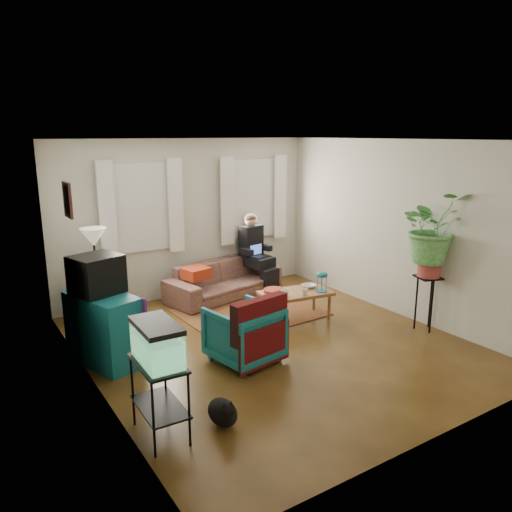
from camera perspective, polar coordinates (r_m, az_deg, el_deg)
floor at (r=6.63m, az=1.89°, el=-9.98°), size 4.50×5.00×0.01m
ceiling at (r=6.06m, az=2.09°, el=13.12°), size 4.50×5.00×0.01m
wall_back at (r=8.36m, az=-7.81°, el=4.24°), size 4.50×0.01×2.60m
wall_front at (r=4.47m, az=20.56°, el=-5.03°), size 4.50×0.01×2.60m
wall_left at (r=5.31m, az=-18.45°, el=-1.92°), size 0.01×5.00×2.60m
wall_right at (r=7.69m, az=15.94°, el=3.01°), size 0.01×5.00×2.60m
window_left at (r=8.00m, az=-13.02°, el=5.40°), size 1.08×0.04×1.38m
window_right at (r=8.89m, az=-0.44°, el=6.58°), size 1.08×0.04×1.38m
curtains_left at (r=7.93m, az=-12.82°, el=5.34°), size 1.36×0.06×1.50m
curtains_right at (r=8.82m, az=-0.16°, el=6.52°), size 1.36×0.06×1.50m
picture_frame at (r=6.01m, az=-20.66°, el=6.02°), size 0.04×0.32×0.40m
area_rug at (r=7.69m, az=-0.72°, el=-6.45°), size 2.06×1.67×0.01m
sofa at (r=8.35m, az=-3.68°, el=-2.05°), size 2.13×1.19×0.79m
seated_person at (r=8.77m, az=-0.13°, el=0.15°), size 0.62×0.71×1.20m
side_table at (r=7.69m, az=-17.61°, el=-4.34°), size 0.56×0.56×0.72m
table_lamp at (r=7.52m, az=-17.98°, el=0.51°), size 0.42×0.42×0.66m
dresser at (r=6.23m, az=-16.99°, el=-7.99°), size 0.74×1.04×0.85m
crt_tv at (r=6.11m, az=-17.77°, el=-2.02°), size 0.64×0.61×0.45m
aquarium_stand at (r=4.73m, az=-10.93°, el=-15.75°), size 0.38×0.65×0.72m
aquarium at (r=4.49m, az=-11.26°, el=-9.64°), size 0.34×0.60×0.38m
black_cat at (r=4.90m, az=-3.86°, el=-17.11°), size 0.32×0.42×0.32m
armchair at (r=6.02m, az=-1.38°, el=-8.55°), size 0.85×0.81×0.76m
serape_throw at (r=5.76m, az=0.54°, el=-7.91°), size 0.79×0.30×0.63m
coffee_table at (r=7.39m, az=4.53°, el=-5.66°), size 1.09×0.69×0.43m
cup_a at (r=7.13m, az=3.29°, el=-4.21°), size 0.13×0.13×0.09m
cup_b at (r=7.20m, az=5.54°, el=-4.09°), size 0.10×0.10×0.09m
bowl at (r=7.53m, az=6.07°, el=-3.43°), size 0.23×0.23×0.05m
snack_tray at (r=7.31m, az=2.11°, el=-3.95°), size 0.36×0.36×0.04m
birdcage at (r=7.34m, az=7.53°, el=-2.92°), size 0.19×0.19×0.30m
plant_stand at (r=7.33m, az=18.86°, el=-5.13°), size 0.41×0.41×0.77m
potted_plant at (r=7.09m, az=19.43°, el=1.93°), size 1.07×0.99×0.98m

